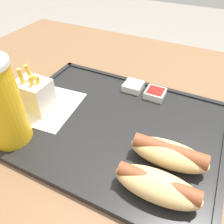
{
  "coord_description": "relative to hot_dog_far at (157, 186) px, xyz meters",
  "views": [
    {
      "loc": [
        -0.15,
        0.34,
        1.1
      ],
      "look_at": [
        0.0,
        0.03,
        0.8
      ],
      "focal_mm": 35.0,
      "sensor_mm": 36.0,
      "label": 1
    }
  ],
  "objects": [
    {
      "name": "fries_carton",
      "position": [
        0.31,
        -0.09,
        0.01
      ],
      "size": [
        0.07,
        0.06,
        0.11
      ],
      "color": "silver",
      "rests_on": "food_tray"
    },
    {
      "name": "hot_dog_near",
      "position": [
        0.0,
        -0.07,
        0.0
      ],
      "size": [
        0.14,
        0.06,
        0.05
      ],
      "color": "#DBB270",
      "rests_on": "food_tray"
    },
    {
      "name": "sauce_cup_ketchup",
      "position": [
        0.08,
        -0.25,
        -0.01
      ],
      "size": [
        0.05,
        0.05,
        0.02
      ],
      "color": "silver",
      "rests_on": "food_tray"
    },
    {
      "name": "food_tray",
      "position": [
        0.14,
        -0.12,
        -0.03
      ],
      "size": [
        0.47,
        0.36,
        0.01
      ],
      "color": "black",
      "rests_on": "dining_table"
    },
    {
      "name": "dining_table",
      "position": [
        0.13,
        -0.14,
        -0.42
      ],
      "size": [
        1.21,
        0.94,
        0.76
      ],
      "color": "brown",
      "rests_on": "ground_plane"
    },
    {
      "name": "paper_napkin",
      "position": [
        0.32,
        -0.1,
        -0.02
      ],
      "size": [
        0.19,
        0.16,
        0.0
      ],
      "color": "white",
      "rests_on": "food_tray"
    },
    {
      "name": "hot_dog_far",
      "position": [
        0.0,
        0.0,
        0.0
      ],
      "size": [
        0.14,
        0.06,
        0.04
      ],
      "color": "#DBB270",
      "rests_on": "food_tray"
    },
    {
      "name": "sauce_cup_mayo",
      "position": [
        0.14,
        -0.26,
        -0.01
      ],
      "size": [
        0.05,
        0.05,
        0.02
      ],
      "color": "silver",
      "rests_on": "food_tray"
    }
  ]
}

